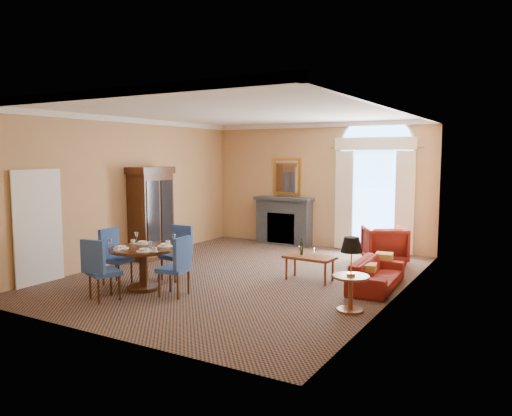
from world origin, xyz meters
The scene contains 12 objects.
ground centered at (0.00, 0.00, 0.00)m, with size 7.50×7.50×0.00m, color #12213B.
room_envelope centered at (-0.03, 0.67, 2.51)m, with size 6.04×7.52×3.45m.
armoire centered at (-2.72, 0.38, 1.02)m, with size 0.60×1.07×2.11m.
dining_table centered at (-1.01, -1.74, 0.56)m, with size 1.20×1.20×0.95m.
dining_chair_north centered at (-0.96, -0.82, 0.58)m, with size 0.51×0.51×1.03m.
dining_chair_south centered at (-1.12, -2.66, 0.58)m, with size 0.59×0.59×1.03m.
dining_chair_east centered at (-0.18, -1.81, 0.58)m, with size 0.52×0.52×1.03m.
dining_chair_west centered at (-1.78, -1.71, 0.58)m, with size 0.50×0.50×1.03m.
sofa centered at (2.55, 0.40, 0.25)m, with size 1.74×0.68×0.51m, color maroon.
armchair centered at (2.09, 2.54, 0.41)m, with size 0.87×0.90×0.82m, color maroon.
coffee_table centered at (1.29, 0.29, 0.44)m, with size 0.96×0.57×0.80m.
side_table centered at (2.60, -1.12, 0.72)m, with size 0.56×0.56×1.12m.
Camera 1 is at (5.06, -8.25, 2.38)m, focal length 35.00 mm.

